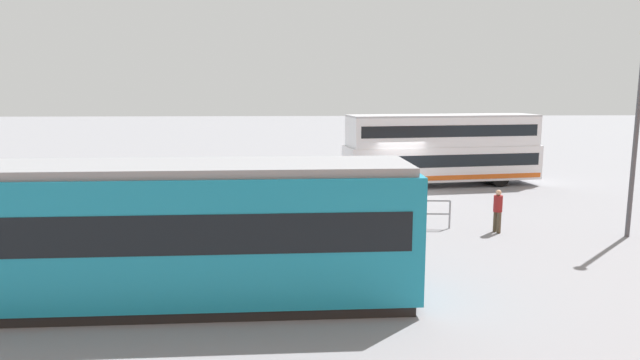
{
  "coord_description": "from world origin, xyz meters",
  "views": [
    {
      "loc": [
        5.4,
        27.16,
        5.17
      ],
      "look_at": [
        4.42,
        5.48,
        1.61
      ],
      "focal_mm": 31.33,
      "sensor_mm": 36.0,
      "label": 1
    }
  ],
  "objects_px": {
    "pedestrian_near_railing": "(325,191)",
    "pedestrian_crossing": "(498,208)",
    "info_sign": "(219,183)",
    "street_lamp": "(638,118)",
    "tram_yellow": "(85,233)",
    "double_decker_bus": "(442,149)"
  },
  "relations": [
    {
      "from": "pedestrian_near_railing",
      "to": "pedestrian_crossing",
      "type": "bearing_deg",
      "value": 148.79
    },
    {
      "from": "pedestrian_near_railing",
      "to": "info_sign",
      "type": "bearing_deg",
      "value": 25.51
    },
    {
      "from": "info_sign",
      "to": "street_lamp",
      "type": "distance_m",
      "value": 15.05
    },
    {
      "from": "info_sign",
      "to": "tram_yellow",
      "type": "bearing_deg",
      "value": 75.36
    },
    {
      "from": "double_decker_bus",
      "to": "info_sign",
      "type": "relative_size",
      "value": 4.51
    },
    {
      "from": "street_lamp",
      "to": "double_decker_bus",
      "type": "bearing_deg",
      "value": -70.57
    },
    {
      "from": "pedestrian_near_railing",
      "to": "double_decker_bus",
      "type": "bearing_deg",
      "value": -136.01
    },
    {
      "from": "double_decker_bus",
      "to": "pedestrian_near_railing",
      "type": "xyz_separation_m",
      "value": [
        6.65,
        6.42,
        -1.05
      ]
    },
    {
      "from": "pedestrian_crossing",
      "to": "pedestrian_near_railing",
      "type": "bearing_deg",
      "value": -31.21
    },
    {
      "from": "tram_yellow",
      "to": "pedestrian_crossing",
      "type": "bearing_deg",
      "value": -152.78
    },
    {
      "from": "tram_yellow",
      "to": "pedestrian_near_railing",
      "type": "distance_m",
      "value": 11.83
    },
    {
      "from": "double_decker_bus",
      "to": "pedestrian_near_railing",
      "type": "height_order",
      "value": "double_decker_bus"
    },
    {
      "from": "double_decker_bus",
      "to": "pedestrian_crossing",
      "type": "xyz_separation_m",
      "value": [
        0.57,
        10.1,
        -1.05
      ]
    },
    {
      "from": "tram_yellow",
      "to": "pedestrian_crossing",
      "type": "xyz_separation_m",
      "value": [
        -12.31,
        -6.33,
        -0.88
      ]
    },
    {
      "from": "pedestrian_near_railing",
      "to": "info_sign",
      "type": "height_order",
      "value": "info_sign"
    },
    {
      "from": "tram_yellow",
      "to": "pedestrian_crossing",
      "type": "relative_size",
      "value": 10.04
    },
    {
      "from": "double_decker_bus",
      "to": "street_lamp",
      "type": "bearing_deg",
      "value": 109.43
    },
    {
      "from": "info_sign",
      "to": "pedestrian_crossing",
      "type": "bearing_deg",
      "value": 170.49
    },
    {
      "from": "double_decker_bus",
      "to": "tram_yellow",
      "type": "relative_size",
      "value": 0.68
    },
    {
      "from": "pedestrian_near_railing",
      "to": "pedestrian_crossing",
      "type": "relative_size",
      "value": 1.0
    },
    {
      "from": "pedestrian_near_railing",
      "to": "street_lamp",
      "type": "bearing_deg",
      "value": 156.98
    },
    {
      "from": "pedestrian_near_railing",
      "to": "tram_yellow",
      "type": "bearing_deg",
      "value": 58.1
    }
  ]
}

